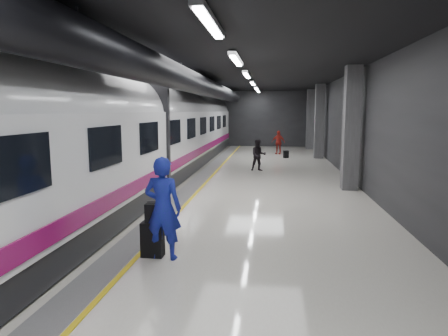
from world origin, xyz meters
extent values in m
plane|color=silver|center=(0.00, 0.00, 0.00)|extent=(40.00, 40.00, 0.00)
cube|color=black|center=(0.00, 0.00, 4.50)|extent=(10.00, 40.00, 0.02)
cube|color=#28282B|center=(0.00, 20.00, 2.25)|extent=(10.00, 0.02, 4.50)
cube|color=#28282B|center=(-5.00, 0.00, 2.25)|extent=(0.02, 40.00, 4.50)
cube|color=#28282B|center=(5.00, 0.00, 2.25)|extent=(0.02, 40.00, 4.50)
cube|color=slate|center=(-1.35, 0.00, 0.01)|extent=(0.65, 39.80, 0.01)
cube|color=yellow|center=(-0.95, 0.00, 0.01)|extent=(0.10, 39.80, 0.01)
cylinder|color=black|center=(-1.30, 0.00, 3.95)|extent=(0.80, 38.00, 0.80)
cube|color=silver|center=(0.60, -6.00, 4.40)|extent=(0.22, 2.60, 0.10)
cube|color=silver|center=(0.60, -1.00, 4.40)|extent=(0.22, 2.60, 0.10)
cube|color=silver|center=(0.60, 4.00, 4.40)|extent=(0.22, 2.60, 0.10)
cube|color=silver|center=(0.60, 9.00, 4.40)|extent=(0.22, 2.60, 0.10)
cube|color=silver|center=(0.60, 14.00, 4.40)|extent=(0.22, 2.60, 0.10)
cube|color=silver|center=(0.60, 18.00, 4.40)|extent=(0.22, 2.60, 0.10)
cube|color=#515154|center=(4.55, 2.00, 2.25)|extent=(0.55, 0.55, 4.50)
cube|color=#515154|center=(4.55, 12.00, 2.25)|extent=(0.55, 0.55, 4.50)
cube|color=#515154|center=(4.55, 18.00, 2.25)|extent=(0.55, 0.55, 4.50)
cube|color=black|center=(-3.25, 0.00, 0.35)|extent=(2.80, 38.00, 0.60)
cube|color=white|center=(-3.25, 0.00, 1.75)|extent=(2.90, 38.00, 2.20)
cylinder|color=white|center=(-3.25, 0.00, 2.70)|extent=(2.80, 38.00, 2.80)
cube|color=#7F0B4C|center=(-1.78, 0.00, 0.95)|extent=(0.04, 38.00, 0.35)
cube|color=black|center=(-3.25, 0.00, 2.00)|extent=(3.05, 0.25, 3.80)
cube|color=black|center=(-1.78, -8.00, 2.15)|extent=(0.05, 1.60, 0.85)
cube|color=black|center=(-1.78, -5.00, 2.15)|extent=(0.05, 1.60, 0.85)
cube|color=black|center=(-1.78, -2.00, 2.15)|extent=(0.05, 1.60, 0.85)
cube|color=black|center=(-1.78, 1.00, 2.15)|extent=(0.05, 1.60, 0.85)
cube|color=black|center=(-1.78, 4.00, 2.15)|extent=(0.05, 1.60, 0.85)
cube|color=black|center=(-1.78, 7.00, 2.15)|extent=(0.05, 1.60, 0.85)
cube|color=black|center=(-1.78, 10.00, 2.15)|extent=(0.05, 1.60, 0.85)
cube|color=black|center=(-1.78, 13.00, 2.15)|extent=(0.05, 1.60, 0.85)
cube|color=black|center=(-1.78, 16.00, 2.15)|extent=(0.05, 1.60, 0.85)
imported|color=#1B16AA|center=(-0.40, -5.65, 1.01)|extent=(0.78, 0.55, 2.03)
cube|color=black|center=(-0.65, -5.57, 0.35)|extent=(0.44, 0.28, 0.70)
cube|color=black|center=(-0.64, -5.59, 0.89)|extent=(0.28, 0.16, 0.37)
imported|color=black|center=(1.05, 6.22, 0.77)|extent=(0.86, 0.73, 1.54)
imported|color=maroon|center=(2.12, 14.05, 0.79)|extent=(0.99, 0.63, 1.57)
cube|color=black|center=(2.57, 11.79, 0.23)|extent=(0.36, 0.28, 0.46)
camera|label=1|loc=(1.68, -13.03, 2.89)|focal=32.00mm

